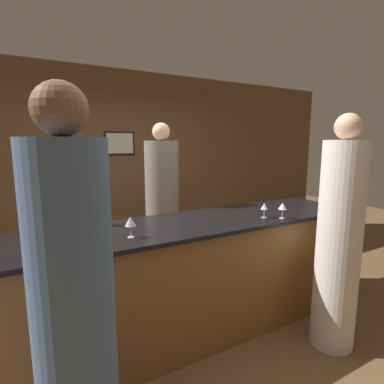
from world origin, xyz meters
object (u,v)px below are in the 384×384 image
object	(u,v)px
guest_0	(339,243)
wine_bottle_0	(100,214)
bartender	(162,216)
guest_1	(75,324)

from	to	relation	value
guest_0	wine_bottle_0	world-z (taller)	guest_0
bartender	wine_bottle_0	bearing A→B (deg)	34.96
guest_0	wine_bottle_0	distance (m)	2.02
guest_0	guest_1	size ratio (longest dim) A/B	0.99
bartender	guest_1	size ratio (longest dim) A/B	0.98
guest_0	guest_1	world-z (taller)	guest_1
bartender	guest_0	xyz separation A→B (m)	(0.91, -1.60, 0.01)
guest_0	guest_1	distance (m)	2.11
guest_1	bartender	bearing A→B (deg)	55.51
guest_1	wine_bottle_0	distance (m)	1.25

